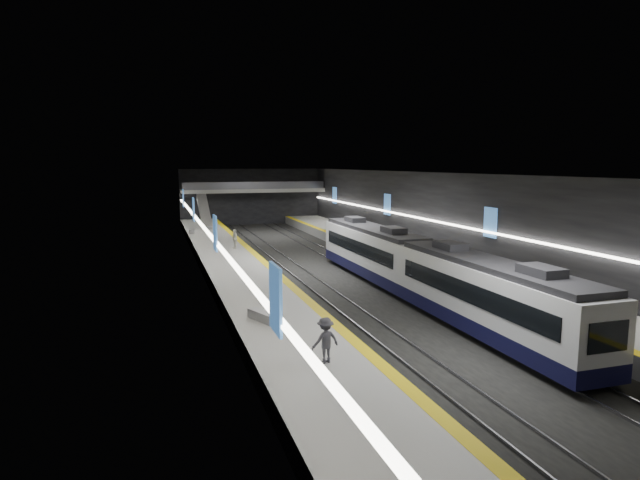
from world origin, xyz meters
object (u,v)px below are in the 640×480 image
object	(u,v)px
train	(418,267)
bench_left_far	(192,231)
bench_left_near	(263,316)
escalator	(204,211)
passenger_left_a	(235,239)
passenger_left_b	(325,341)
bench_right_far	(424,250)
passenger_right_a	(562,304)

from	to	relation	value
train	bench_left_far	bearing A→B (deg)	111.15
train	bench_left_far	distance (m)	33.26
bench_left_near	bench_left_far	distance (m)	35.75
train	escalator	size ratio (longest dim) A/B	3.76
escalator	bench_left_far	world-z (taller)	escalator
bench_left_near	bench_left_far	size ratio (longest dim) A/B	1.00
escalator	passenger_left_a	xyz separation A→B (m)	(1.01, -18.60, -1.00)
bench_left_far	passenger_left_a	xyz separation A→B (m)	(3.01, -12.50, 0.66)
passenger_left_b	train	bearing A→B (deg)	-145.36
bench_left_near	bench_right_far	bearing A→B (deg)	19.13
bench_left_near	bench_right_far	size ratio (longest dim) A/B	0.96
train	bench_left_near	xyz separation A→B (m)	(-11.04, -4.73, -0.95)
escalator	passenger_left_a	world-z (taller)	escalator
escalator	bench_right_far	world-z (taller)	escalator
bench_left_far	passenger_left_a	world-z (taller)	passenger_left_a
passenger_right_a	train	bearing A→B (deg)	42.42
escalator	passenger_right_a	size ratio (longest dim) A/B	5.18
train	passenger_right_a	xyz separation A→B (m)	(3.43, -8.80, -0.42)
bench_left_near	bench_left_far	world-z (taller)	bench_left_far
bench_left_far	bench_left_near	bearing A→B (deg)	-86.38
bench_right_far	passenger_right_a	size ratio (longest dim) A/B	1.34
passenger_right_a	escalator	bearing A→B (deg)	37.44
escalator	passenger_left_a	distance (m)	18.65
train	passenger_left_a	world-z (taller)	train
train	bench_left_near	bearing A→B (deg)	-156.81
bench_left_far	bench_right_far	world-z (taller)	bench_right_far
bench_left_far	passenger_right_a	world-z (taller)	passenger_right_a
passenger_right_a	passenger_left_a	bearing A→B (deg)	45.59
passenger_left_a	escalator	bearing A→B (deg)	171.65
bench_left_far	bench_right_far	size ratio (longest dim) A/B	0.96
bench_left_near	passenger_left_a	distance (m)	23.34
passenger_left_a	bench_left_far	bearing A→B (deg)	-177.91
bench_left_far	passenger_left_a	bearing A→B (deg)	-74.38
passenger_left_b	passenger_left_a	bearing A→B (deg)	-105.20
bench_left_far	train	bearing A→B (deg)	-66.76
bench_left_near	passenger_right_a	size ratio (longest dim) A/B	1.28
passenger_right_a	bench_left_near	bearing A→B (deg)	95.44
bench_left_near	passenger_left_a	bearing A→B (deg)	62.03
bench_left_far	bench_right_far	distance (m)	27.18
train	passenger_right_a	bearing A→B (deg)	-68.72
passenger_left_a	bench_left_near	bearing A→B (deg)	-16.49
bench_left_near	passenger_left_b	distance (m)	6.42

